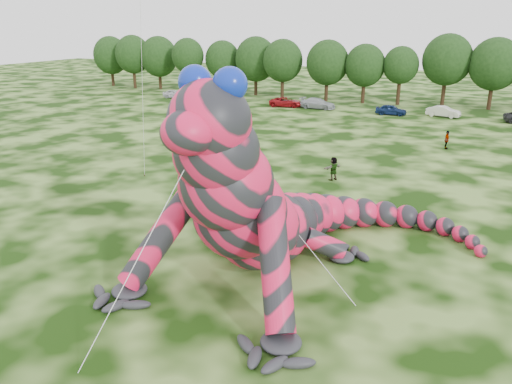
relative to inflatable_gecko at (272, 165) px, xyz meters
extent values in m
plane|color=#16330A|center=(-3.45, -0.85, -5.18)|extent=(240.00, 240.00, 0.00)
cylinder|color=silver|center=(-13.52, 8.21, 3.83)|extent=(0.02, 0.02, 18.60)
cylinder|color=#382314|center=(-15.21, 9.78, -5.06)|extent=(0.08, 0.08, 0.24)
imported|color=silver|center=(-37.36, 48.65, -4.48)|extent=(4.17, 1.87, 1.39)
imported|color=black|center=(-26.91, 48.28, -4.50)|extent=(4.21, 1.81, 1.35)
imported|color=maroon|center=(-17.25, 47.78, -4.48)|extent=(5.31, 3.11, 1.39)
imported|color=#A3A7AC|center=(-12.45, 48.05, -4.42)|extent=(5.40, 2.62, 1.51)
imported|color=#0F214B|center=(-1.79, 47.07, -4.48)|extent=(4.14, 1.72, 1.40)
imported|color=silver|center=(4.82, 48.36, -4.46)|extent=(4.54, 2.31, 1.43)
imported|color=gray|center=(-19.76, 32.91, -4.30)|extent=(1.03, 0.97, 1.76)
imported|color=gray|center=(-0.85, 15.01, -4.24)|extent=(1.39, 1.77, 1.87)
imported|color=gray|center=(-15.20, 19.29, -4.40)|extent=(0.61, 0.68, 1.56)
imported|color=gray|center=(6.57, 29.59, -4.27)|extent=(0.50, 1.09, 1.82)
camera|label=1|loc=(8.99, -22.11, 6.67)|focal=35.00mm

